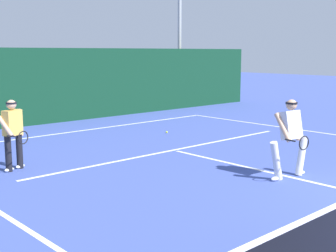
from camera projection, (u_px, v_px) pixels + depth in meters
court_line_baseline_far at (86, 130)px, 15.64m from camera, size 10.98×0.10×0.01m
court_line_service at (173, 150)px, 12.44m from camera, size 8.95×0.10×0.01m
court_line_centre at (277, 174)px, 10.00m from camera, size 0.10×6.40×0.01m
player_near at (290, 135)px, 9.56m from camera, size 1.13×0.84×1.69m
player_far at (13, 132)px, 10.22m from camera, size 0.65×0.89×1.61m
tennis_ball at (167, 132)px, 15.06m from camera, size 0.07×0.07×0.07m
back_fence_windscreen at (53, 86)px, 17.02m from camera, size 22.26×0.12×2.81m
light_pole at (180, 24)px, 22.38m from camera, size 0.55×0.44×6.39m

